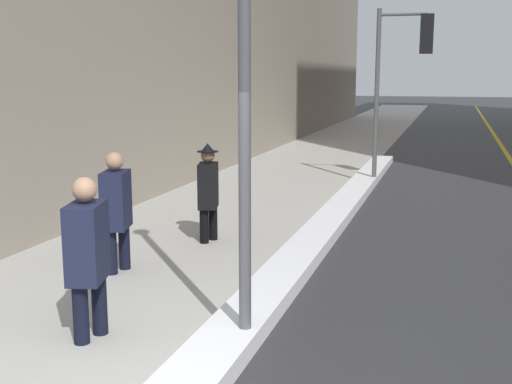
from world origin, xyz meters
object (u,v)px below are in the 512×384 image
at_px(traffic_light_near, 406,59).
at_px(pedestrian_in_fedora, 208,189).
at_px(pedestrian_trailing, 116,206).
at_px(pedestrian_in_glasses, 88,251).
at_px(lamp_post, 244,21).

distance_m(traffic_light_near, pedestrian_in_fedora, 7.18).
height_order(pedestrian_trailing, pedestrian_in_fedora, pedestrian_trailing).
bearing_deg(pedestrian_trailing, traffic_light_near, 144.08).
bearing_deg(traffic_light_near, pedestrian_in_glasses, -103.08).
bearing_deg(lamp_post, pedestrian_in_fedora, 116.24).
xyz_separation_m(traffic_light_near, pedestrian_trailing, (-3.14, -8.23, -2.12)).
relative_size(traffic_light_near, pedestrian_trailing, 2.54).
relative_size(pedestrian_trailing, pedestrian_in_fedora, 1.03).
distance_m(pedestrian_in_glasses, pedestrian_in_fedora, 3.98).
bearing_deg(pedestrian_in_fedora, pedestrian_trailing, -32.76).
relative_size(lamp_post, pedestrian_trailing, 3.20).
bearing_deg(traffic_light_near, pedestrian_trailing, -111.49).
distance_m(pedestrian_in_glasses, pedestrian_trailing, 2.27).
bearing_deg(pedestrian_in_glasses, traffic_light_near, 152.49).
distance_m(lamp_post, pedestrian_in_glasses, 2.72).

